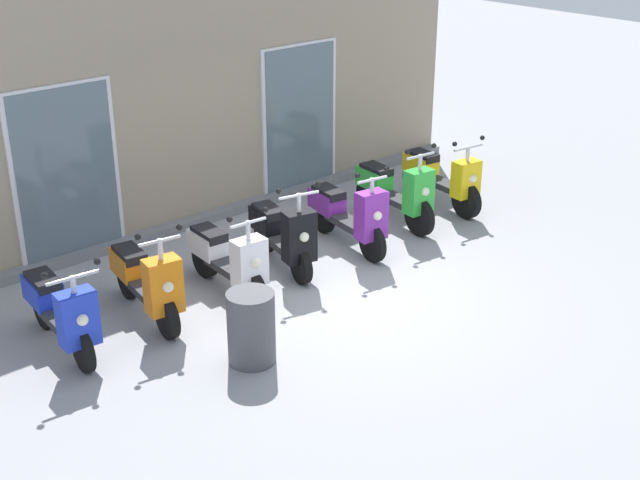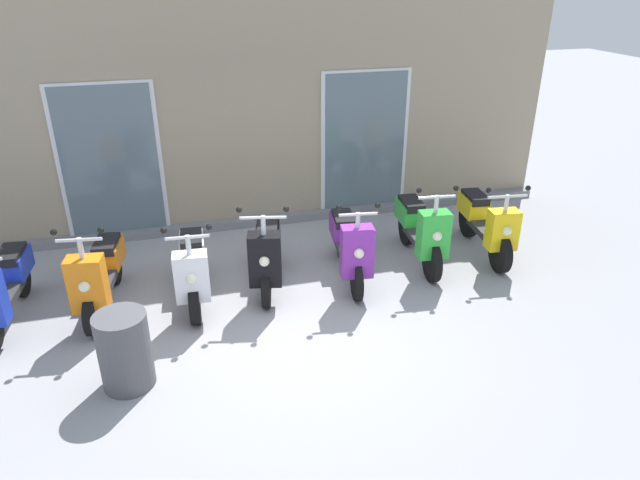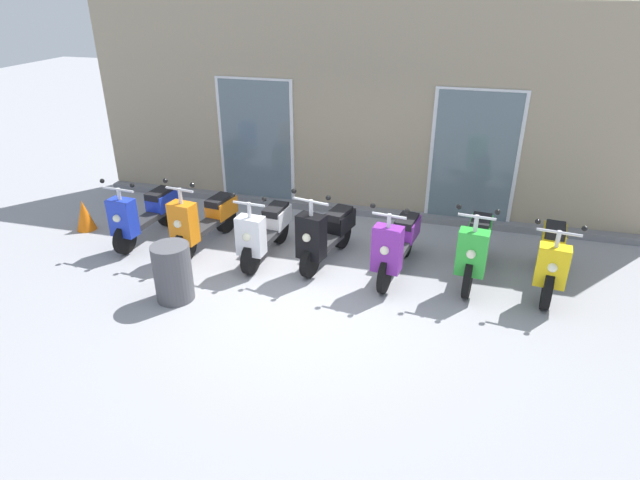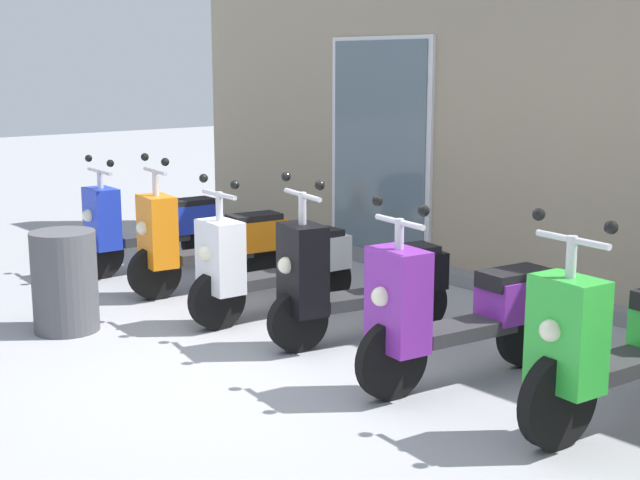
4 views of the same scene
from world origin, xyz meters
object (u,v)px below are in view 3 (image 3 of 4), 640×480
scooter_blue (144,212)px  scooter_orange (204,220)px  scooter_green (475,246)px  traffic_cone (84,215)px  scooter_purple (397,243)px  trash_bin (173,273)px  scooter_yellow (552,257)px  scooter_white (265,231)px  scooter_black (326,233)px

scooter_blue → scooter_orange: size_ratio=0.99×
scooter_green → traffic_cone: scooter_green is taller
scooter_blue → scooter_orange: 1.04m
scooter_purple → trash_bin: bearing=-152.0°
scooter_purple → scooter_yellow: scooter_purple is taller
scooter_orange → scooter_yellow: bearing=1.2°
traffic_cone → trash_bin: (2.55, -1.56, 0.13)m
scooter_blue → traffic_cone: (-1.20, 0.05, -0.21)m
scooter_blue → scooter_white: size_ratio=1.04×
scooter_purple → trash_bin: (-2.72, -1.45, -0.10)m
scooter_white → scooter_blue: bearing=177.8°
scooter_orange → scooter_green: size_ratio=0.97×
scooter_white → scooter_yellow: bearing=2.8°
scooter_green → scooter_black: bearing=-177.6°
scooter_green → trash_bin: size_ratio=2.10×
scooter_blue → traffic_cone: 1.22m
scooter_blue → traffic_cone: scooter_blue is taller
scooter_purple → scooter_yellow: size_ratio=0.99×
scooter_orange → scooter_white: size_ratio=1.05×
scooter_blue → trash_bin: size_ratio=2.03×
scooter_orange → scooter_purple: (3.02, -0.08, 0.03)m
scooter_white → scooter_orange: bearing=174.9°
scooter_black → scooter_green: scooter_green is taller
scooter_orange → traffic_cone: size_ratio=3.07×
traffic_cone → scooter_yellow: bearing=0.5°
scooter_white → scooter_green: size_ratio=0.93×
scooter_black → scooter_green: (2.12, 0.09, 0.02)m
scooter_blue → scooter_black: (3.00, 0.01, 0.01)m
scooter_white → scooter_green: bearing=3.4°
scooter_orange → scooter_purple: bearing=-1.5°
scooter_orange → trash_bin: 1.56m
scooter_black → scooter_blue: bearing=-179.8°
scooter_blue → scooter_orange: scooter_orange is taller
scooter_blue → trash_bin: scooter_blue is taller
scooter_white → scooter_green: scooter_green is taller
scooter_green → trash_bin: (-3.78, -1.61, -0.11)m
scooter_white → scooter_yellow: size_ratio=0.92×
traffic_cone → scooter_black: bearing=-0.6°
scooter_white → scooter_black: size_ratio=1.03×
scooter_blue → scooter_yellow: scooter_yellow is taller
scooter_blue → scooter_black: size_ratio=1.07×
scooter_yellow → trash_bin: bearing=-161.2°
scooter_black → scooter_purple: (1.06, -0.07, 0.01)m
scooter_orange → trash_bin: (0.31, -1.52, -0.07)m
scooter_orange → trash_bin: scooter_orange is taller
scooter_black → scooter_purple: 1.06m
scooter_orange → scooter_white: (1.05, -0.09, -0.02)m
scooter_orange → scooter_green: bearing=1.2°
scooter_blue → traffic_cone: bearing=177.6°
scooter_white → scooter_purple: size_ratio=0.93×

